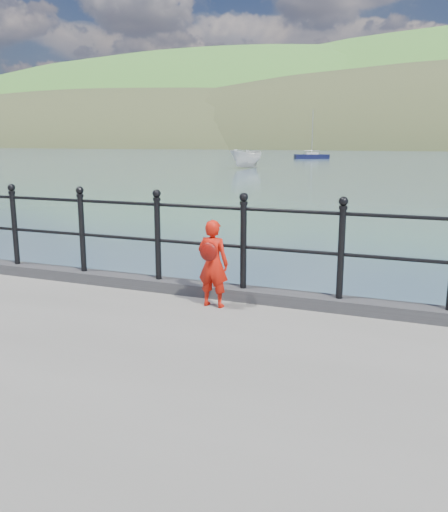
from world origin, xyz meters
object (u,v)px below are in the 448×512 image
at_px(sailboat_left, 312,157).
at_px(child, 213,263).
at_px(railing, 199,232).
at_px(launch_white, 246,159).

bearing_deg(sailboat_left, child, -106.30).
distance_m(railing, sailboat_left, 82.65).
bearing_deg(child, sailboat_left, -76.22).
xyz_separation_m(railing, sailboat_left, (-17.16, 80.84, -1.48)).
bearing_deg(sailboat_left, launch_white, -117.66).
relative_size(child, launch_white, 0.20).
bearing_deg(railing, child, -48.38).
xyz_separation_m(launch_white, sailboat_left, (-0.45, 32.32, -0.68)).
distance_m(child, launch_white, 51.82).
height_order(child, sailboat_left, sailboat_left).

